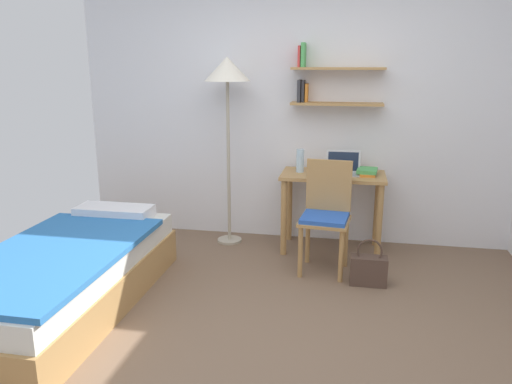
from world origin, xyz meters
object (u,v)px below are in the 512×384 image
at_px(desk_chair, 326,212).
at_px(book_stack, 367,172).
at_px(handbag, 369,269).
at_px(bed, 66,277).
at_px(desk, 332,190).
at_px(laptop, 343,168).
at_px(water_bottle, 300,161).
at_px(standing_lamp, 227,78).

height_order(desk_chair, book_stack, desk_chair).
height_order(desk_chair, handbag, desk_chair).
bearing_deg(book_stack, handbag, -87.60).
height_order(bed, desk_chair, desk_chair).
height_order(bed, desk, desk).
height_order(laptop, handbag, laptop).
xyz_separation_m(bed, desk, (1.83, 1.53, 0.35)).
bearing_deg(water_bottle, bed, -134.44).
bearing_deg(standing_lamp, bed, -117.85).
bearing_deg(standing_lamp, water_bottle, -1.18).
bearing_deg(laptop, standing_lamp, -179.97).
xyz_separation_m(desk_chair, handbag, (0.37, -0.25, -0.39)).
height_order(water_bottle, handbag, water_bottle).
xyz_separation_m(book_stack, handbag, (0.03, -0.74, -0.64)).
distance_m(bed, desk, 2.41).
height_order(bed, handbag, bed).
distance_m(desk, handbag, 0.92).
xyz_separation_m(bed, book_stack, (2.13, 1.54, 0.54)).
bearing_deg(standing_lamp, desk, -1.95).
height_order(desk, standing_lamp, standing_lamp).
relative_size(water_bottle, book_stack, 0.89).
height_order(desk_chair, standing_lamp, standing_lamp).
xyz_separation_m(standing_lamp, handbag, (1.34, -0.76, -1.47)).
bearing_deg(water_bottle, handbag, -49.26).
xyz_separation_m(water_bottle, handbag, (0.64, -0.75, -0.72)).
bearing_deg(desk_chair, handbag, -34.64).
distance_m(laptop, water_bottle, 0.40).
bearing_deg(desk_chair, desk, 86.02).
relative_size(desk_chair, water_bottle, 4.37).
relative_size(book_stack, handbag, 0.62).
distance_m(desk_chair, book_stack, 0.64).
xyz_separation_m(laptop, book_stack, (0.22, -0.02, -0.02)).
bearing_deg(handbag, book_stack, 92.40).
bearing_deg(handbag, desk_chair, 145.36).
bearing_deg(handbag, bed, -159.64).
bearing_deg(standing_lamp, desk_chair, -27.64).
bearing_deg(laptop, water_bottle, -177.84).
distance_m(water_bottle, book_stack, 0.62).
relative_size(bed, standing_lamp, 1.14).
bearing_deg(book_stack, desk, -178.04).
distance_m(standing_lamp, handbag, 2.13).
relative_size(bed, desk_chair, 2.18).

